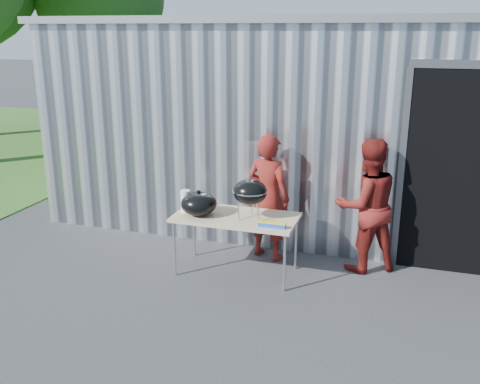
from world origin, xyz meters
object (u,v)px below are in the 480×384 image
(folding_table, at_px, (236,219))
(kettle_grill, at_px, (250,184))
(person_cook, at_px, (268,197))
(person_bystander, at_px, (367,206))

(folding_table, relative_size, kettle_grill, 1.61)
(person_cook, bearing_deg, folding_table, 84.28)
(kettle_grill, bearing_deg, person_cook, 84.12)
(folding_table, bearing_deg, person_bystander, 21.83)
(kettle_grill, distance_m, person_bystander, 1.50)
(kettle_grill, relative_size, person_bystander, 0.55)
(folding_table, distance_m, person_cook, 0.65)
(folding_table, height_order, person_bystander, person_bystander)
(folding_table, bearing_deg, kettle_grill, -9.15)
(folding_table, distance_m, kettle_grill, 0.50)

